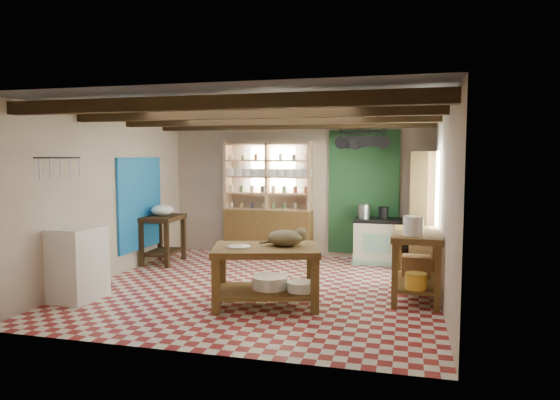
% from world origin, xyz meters
% --- Properties ---
extents(floor, '(5.00, 5.00, 0.02)m').
position_xyz_m(floor, '(0.00, 0.00, -0.01)').
color(floor, maroon).
rests_on(floor, ground).
extents(ceiling, '(5.00, 5.00, 0.02)m').
position_xyz_m(ceiling, '(0.00, 0.00, 2.60)').
color(ceiling, '#4A4A50').
rests_on(ceiling, wall_back).
extents(wall_back, '(5.00, 0.04, 2.60)m').
position_xyz_m(wall_back, '(0.00, 2.50, 1.30)').
color(wall_back, beige).
rests_on(wall_back, floor).
extents(wall_front, '(5.00, 0.04, 2.60)m').
position_xyz_m(wall_front, '(0.00, -2.50, 1.30)').
color(wall_front, beige).
rests_on(wall_front, floor).
extents(wall_left, '(0.04, 5.00, 2.60)m').
position_xyz_m(wall_left, '(-2.50, 0.00, 1.30)').
color(wall_left, beige).
rests_on(wall_left, floor).
extents(wall_right, '(0.04, 5.00, 2.60)m').
position_xyz_m(wall_right, '(2.50, 0.00, 1.30)').
color(wall_right, beige).
rests_on(wall_right, floor).
extents(ceiling_beams, '(5.00, 3.80, 0.15)m').
position_xyz_m(ceiling_beams, '(0.00, 0.00, 2.48)').
color(ceiling_beams, '#352412').
rests_on(ceiling_beams, ceiling).
extents(blue_wall_patch, '(0.04, 1.40, 1.60)m').
position_xyz_m(blue_wall_patch, '(-2.47, 0.90, 1.10)').
color(blue_wall_patch, blue).
rests_on(blue_wall_patch, wall_left).
extents(green_wall_patch, '(1.30, 0.04, 2.30)m').
position_xyz_m(green_wall_patch, '(1.25, 2.47, 1.25)').
color(green_wall_patch, '#205029').
rests_on(green_wall_patch, wall_back).
extents(window_back, '(0.90, 0.02, 0.80)m').
position_xyz_m(window_back, '(-0.50, 2.48, 1.70)').
color(window_back, silver).
rests_on(window_back, wall_back).
extents(window_right, '(0.02, 1.30, 1.20)m').
position_xyz_m(window_right, '(2.48, 1.00, 1.40)').
color(window_right, silver).
rests_on(window_right, wall_right).
extents(utensil_rail, '(0.06, 0.90, 0.28)m').
position_xyz_m(utensil_rail, '(-2.44, -1.20, 1.78)').
color(utensil_rail, black).
rests_on(utensil_rail, wall_left).
extents(pot_rack, '(0.86, 0.12, 0.36)m').
position_xyz_m(pot_rack, '(1.25, 2.05, 2.18)').
color(pot_rack, black).
rests_on(pot_rack, ceiling).
extents(shelving_unit, '(1.70, 0.34, 2.20)m').
position_xyz_m(shelving_unit, '(-0.55, 2.31, 1.10)').
color(shelving_unit, tan).
rests_on(shelving_unit, floor).
extents(tall_rack, '(0.40, 0.86, 2.00)m').
position_xyz_m(tall_rack, '(2.28, 1.80, 1.00)').
color(tall_rack, '#352412').
rests_on(tall_rack, floor).
extents(work_table, '(1.53, 1.22, 0.76)m').
position_xyz_m(work_table, '(0.29, -0.79, 0.38)').
color(work_table, brown).
rests_on(work_table, floor).
extents(stove, '(0.83, 0.56, 0.81)m').
position_xyz_m(stove, '(1.54, 2.15, 0.40)').
color(stove, beige).
rests_on(stove, floor).
extents(prep_table, '(0.62, 0.87, 0.86)m').
position_xyz_m(prep_table, '(-2.20, 1.19, 0.43)').
color(prep_table, '#352412').
rests_on(prep_table, floor).
extents(white_cabinet, '(0.59, 0.69, 0.98)m').
position_xyz_m(white_cabinet, '(-2.22, -1.18, 0.49)').
color(white_cabinet, white).
rests_on(white_cabinet, floor).
extents(right_counter, '(0.66, 1.28, 0.91)m').
position_xyz_m(right_counter, '(2.18, 0.03, 0.45)').
color(right_counter, brown).
rests_on(right_counter, floor).
extents(cat, '(0.57, 0.52, 0.21)m').
position_xyz_m(cat, '(0.52, -0.68, 0.87)').
color(cat, olive).
rests_on(cat, work_table).
extents(steel_tray, '(0.38, 0.38, 0.02)m').
position_xyz_m(steel_tray, '(-0.03, -0.93, 0.77)').
color(steel_tray, '#B0B0B8').
rests_on(steel_tray, work_table).
extents(basin_large, '(0.57, 0.57, 0.16)m').
position_xyz_m(basin_large, '(0.33, -0.73, 0.28)').
color(basin_large, white).
rests_on(basin_large, work_table).
extents(basin_small, '(0.43, 0.43, 0.12)m').
position_xyz_m(basin_small, '(0.76, -0.77, 0.26)').
color(basin_small, white).
rests_on(basin_small, work_table).
extents(kettle_left, '(0.22, 0.22, 0.25)m').
position_xyz_m(kettle_left, '(1.29, 2.15, 0.93)').
color(kettle_left, '#B0B0B8').
rests_on(kettle_left, stove).
extents(kettle_right, '(0.17, 0.17, 0.21)m').
position_xyz_m(kettle_right, '(1.64, 2.15, 0.91)').
color(kettle_right, black).
rests_on(kettle_right, stove).
extents(enamel_bowl, '(0.42, 0.42, 0.20)m').
position_xyz_m(enamel_bowl, '(-2.20, 1.19, 0.96)').
color(enamel_bowl, white).
rests_on(enamel_bowl, prep_table).
extents(white_bucket, '(0.26, 0.26, 0.25)m').
position_xyz_m(white_bucket, '(2.12, -0.32, 1.03)').
color(white_bucket, white).
rests_on(white_bucket, right_counter).
extents(wicker_basket, '(0.40, 0.32, 0.28)m').
position_xyz_m(wicker_basket, '(2.19, 0.33, 0.38)').
color(wicker_basket, '#91633A').
rests_on(wicker_basket, right_counter).
extents(yellow_tub, '(0.28, 0.28, 0.20)m').
position_xyz_m(yellow_tub, '(2.17, -0.42, 0.34)').
color(yellow_tub, gold).
rests_on(yellow_tub, right_counter).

